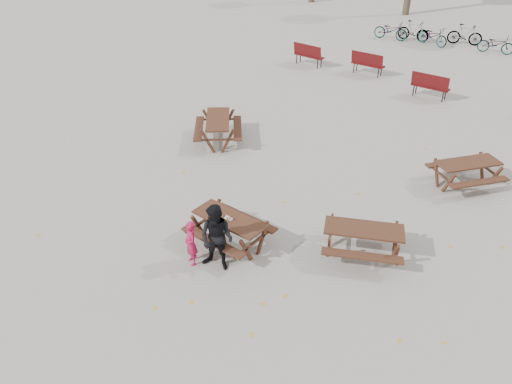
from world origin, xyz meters
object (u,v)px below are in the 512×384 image
Objects in this scene: food_tray at (229,219)px; main_picnic_table at (230,224)px; soda_bottle at (227,219)px; child at (191,243)px; picnic_table_east at (362,242)px; adult at (217,238)px; picnic_table_far at (466,174)px; picnic_table_north at (218,130)px.

main_picnic_table is at bearing 116.46° from food_tray.
soda_bottle is 0.15× the size of child.
picnic_table_east is (2.64, 1.65, -0.41)m from food_tray.
soda_bottle is at bearing -69.54° from main_picnic_table.
adult is (0.31, -0.75, 0.02)m from food_tray.
adult is 7.71m from picnic_table_far.
picnic_table_north reaches higher than food_tray.
picnic_table_east reaches higher than picnic_table_far.
picnic_table_north is (-4.01, 4.04, -0.38)m from food_tray.
soda_bottle is at bearing -171.65° from picnic_table_far.
child is 0.58× the size of picnic_table_north.
picnic_table_east is (2.66, 1.60, -0.20)m from main_picnic_table.
picnic_table_far is (0.79, 4.64, -0.00)m from picnic_table_east.
main_picnic_table is 3.11m from picnic_table_east.
child is at bearing -170.61° from adult.
soda_bottle is 0.09× the size of picnic_table_east.
picnic_table_east is 0.93× the size of picnic_table_north.
adult is 6.46m from picnic_table_north.
adult reaches higher than child.
soda_bottle is 0.09× the size of picnic_table_north.
adult reaches higher than picnic_table_east.
picnic_table_far is at bearing 88.09° from child.
picnic_table_north is at bearing 151.50° from child.
child is at bearing -164.48° from picnic_table_east.
food_tray is (0.02, -0.05, 0.21)m from main_picnic_table.
food_tray is at bearing 3.87° from picnic_table_north.
soda_bottle is 0.10× the size of picnic_table_far.
adult is at bearing -67.47° from main_picnic_table.
adult reaches higher than picnic_table_north.
picnic_table_far is (7.44, 2.26, -0.03)m from picnic_table_north.
adult is at bearing 49.52° from child.
picnic_table_east is at bearing -153.27° from picnic_table_far.
adult reaches higher than main_picnic_table.
picnic_table_far is at bearing 53.29° from picnic_table_east.
adult is at bearing -67.74° from food_tray.
picnic_table_north is at bearing 143.24° from picnic_table_far.
child is 0.67m from adult.
food_tray is 0.81m from adult.
child reaches higher than picnic_table_far.
main_picnic_table reaches higher than picnic_table_far.
adult is (0.33, -0.80, 0.23)m from main_picnic_table.
main_picnic_table is at bearing 4.05° from picnic_table_north.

